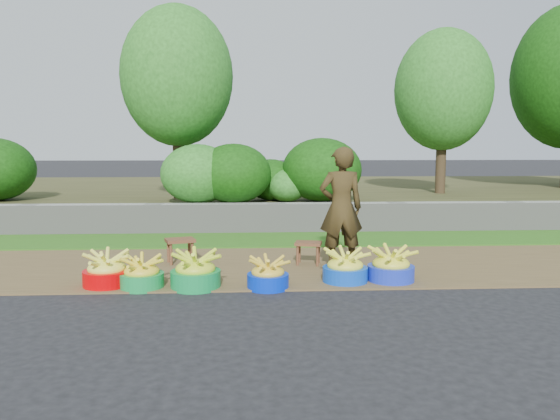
{
  "coord_description": "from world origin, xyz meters",
  "views": [
    {
      "loc": [
        -0.49,
        -5.81,
        1.57
      ],
      "look_at": [
        -0.1,
        1.3,
        0.75
      ],
      "focal_mm": 35.0,
      "sensor_mm": 36.0,
      "label": 1
    }
  ],
  "objects": [
    {
      "name": "retaining_wall",
      "position": [
        0.0,
        4.1,
        0.28
      ],
      "size": [
        80.0,
        0.35,
        0.55
      ],
      "primitive_type": "cube",
      "color": "gray",
      "rests_on": "ground"
    },
    {
      "name": "basin_b",
      "position": [
        -1.7,
        0.23,
        0.16
      ],
      "size": [
        0.49,
        0.49,
        0.36
      ],
      "color": "#138C3E",
      "rests_on": "ground"
    },
    {
      "name": "earth_bank",
      "position": [
        0.0,
        9.0,
        0.25
      ],
      "size": [
        80.0,
        10.0,
        0.5
      ],
      "primitive_type": "cube",
      "color": "#3F3F1F",
      "rests_on": "ground"
    },
    {
      "name": "basin_a",
      "position": [
        -2.11,
        0.32,
        0.18
      ],
      "size": [
        0.54,
        0.54,
        0.4
      ],
      "color": "#CC0004",
      "rests_on": "ground"
    },
    {
      "name": "basin_c",
      "position": [
        -1.11,
        0.21,
        0.19
      ],
      "size": [
        0.56,
        0.56,
        0.42
      ],
      "color": "#0F863E",
      "rests_on": "ground"
    },
    {
      "name": "vegetation",
      "position": [
        3.68,
        7.31,
        2.71
      ],
      "size": [
        31.36,
        8.22,
        4.74
      ],
      "color": "#342717",
      "rests_on": "earth_bank"
    },
    {
      "name": "basin_f",
      "position": [
        1.15,
        0.36,
        0.18
      ],
      "size": [
        0.54,
        0.54,
        0.41
      ],
      "color": "#1930C3",
      "rests_on": "ground"
    },
    {
      "name": "ground_plane",
      "position": [
        0.0,
        0.0,
        0.0
      ],
      "size": [
        120.0,
        120.0,
        0.0
      ],
      "primitive_type": "plane",
      "color": "black",
      "rests_on": "ground"
    },
    {
      "name": "dirt_shoulder",
      "position": [
        0.0,
        1.25,
        0.01
      ],
      "size": [
        80.0,
        2.5,
        0.02
      ],
      "primitive_type": "cube",
      "color": "brown",
      "rests_on": "ground"
    },
    {
      "name": "stool_left",
      "position": [
        -1.43,
        1.48,
        0.28
      ],
      "size": [
        0.45,
        0.39,
        0.33
      ],
      "rotation": [
        0.0,
        0.0,
        0.32
      ],
      "color": "brown",
      "rests_on": "dirt_shoulder"
    },
    {
      "name": "basin_d",
      "position": [
        -0.3,
        0.15,
        0.16
      ],
      "size": [
        0.47,
        0.47,
        0.35
      ],
      "color": "#0328CC",
      "rests_on": "ground"
    },
    {
      "name": "grass_verge",
      "position": [
        0.0,
        3.25,
        0.02
      ],
      "size": [
        80.0,
        1.5,
        0.04
      ],
      "primitive_type": "cube",
      "color": "#2E6619",
      "rests_on": "ground"
    },
    {
      "name": "vendor_woman",
      "position": [
        0.68,
        1.1,
        0.8
      ],
      "size": [
        0.59,
        0.41,
        1.56
      ],
      "primitive_type": "imported",
      "rotation": [
        0.0,
        0.0,
        3.21
      ],
      "color": "black",
      "rests_on": "dirt_shoulder"
    },
    {
      "name": "basin_e",
      "position": [
        0.61,
        0.35,
        0.17
      ],
      "size": [
        0.52,
        0.52,
        0.39
      ],
      "color": "blue",
      "rests_on": "ground"
    },
    {
      "name": "stool_right",
      "position": [
        0.28,
        1.29,
        0.26
      ],
      "size": [
        0.39,
        0.33,
        0.3
      ],
      "rotation": [
        0.0,
        0.0,
        -0.22
      ],
      "color": "brown",
      "rests_on": "dirt_shoulder"
    }
  ]
}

